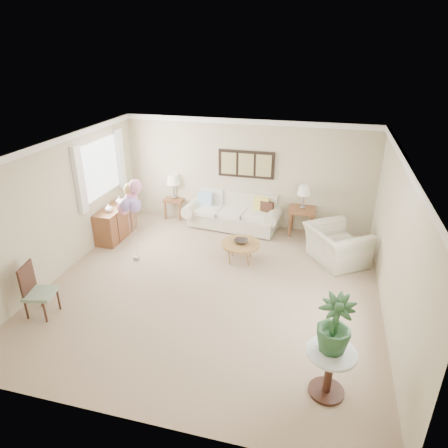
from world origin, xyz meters
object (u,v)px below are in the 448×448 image
sofa (234,214)px  balloon_cluster (130,199)px  armchair (336,245)px  accent_chair (36,289)px  coffee_table (241,244)px

sofa → balloon_cluster: (-1.59, -2.15, 1.02)m
armchair → balloon_cluster: balloon_cluster is taller
sofa → balloon_cluster: 2.87m
accent_chair → balloon_cluster: bearing=70.3°
armchair → sofa: bearing=30.4°
armchair → balloon_cluster: 4.27m
accent_chair → armchair: bearing=32.7°
armchair → balloon_cluster: bearing=69.7°
sofa → balloon_cluster: bearing=-126.5°
sofa → coffee_table: 1.72m
coffee_table → accent_chair: size_ratio=0.89×
armchair → accent_chair: accent_chair is taller
balloon_cluster → sofa: bearing=53.5°
coffee_table → balloon_cluster: bearing=-166.3°
sofa → coffee_table: sofa is taller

